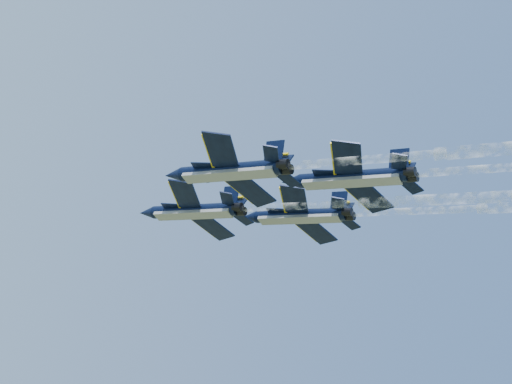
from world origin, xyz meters
TOP-DOWN VIEW (x-y plane):
  - jet_lead at (-1.30, 12.88)m, footprint 12.90×18.60m
  - jet_left at (-6.70, -2.46)m, footprint 12.90×18.60m
  - jet_right at (11.67, 4.94)m, footprint 12.90×18.60m
  - jet_slot at (6.43, -10.16)m, footprint 12.90×18.60m
  - smoke_trail_lead at (13.63, -26.23)m, footprint 21.27×52.02m

SIDE VIEW (x-z plane):
  - jet_lead at x=-1.30m, z-range 89.41..95.33m
  - jet_left at x=-6.70m, z-range 89.41..95.33m
  - jet_right at x=11.67m, z-range 89.41..95.33m
  - jet_slot at x=6.43m, z-range 89.41..95.33m
  - smoke_trail_lead at x=13.63m, z-range 91.24..93.57m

